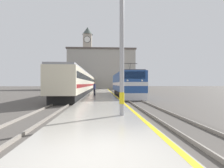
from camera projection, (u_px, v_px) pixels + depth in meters
The scene contains 10 objects.
ground_plane at pixel (101, 94), 34.25m from camera, with size 200.00×200.00×0.00m, color #514C47.
platform at pixel (101, 94), 29.25m from camera, with size 4.26×140.00×0.30m.
rail_track_near at pixel (123, 95), 29.48m from camera, with size 2.83×140.00×0.16m.
rail_track_far at pixel (80, 95), 29.04m from camera, with size 2.84×140.00×0.16m.
locomotive_train at pixel (126, 84), 26.07m from camera, with size 2.92×14.49×4.57m.
passenger_train at pixel (84, 83), 35.52m from camera, with size 2.92×42.00×3.77m.
catenary_mast at pixel (124, 34), 9.06m from camera, with size 2.87×0.26×8.41m.
person_on_platform at pixel (94, 89), 24.38m from camera, with size 0.34×0.34×1.82m.
clock_tower at pixel (88, 56), 68.20m from camera, with size 4.07×4.07×24.05m.
station_building at pixel (101, 69), 61.78m from camera, with size 23.71×7.08×14.13m.
Camera 1 is at (0.08, -4.31, 1.94)m, focal length 28.00 mm.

